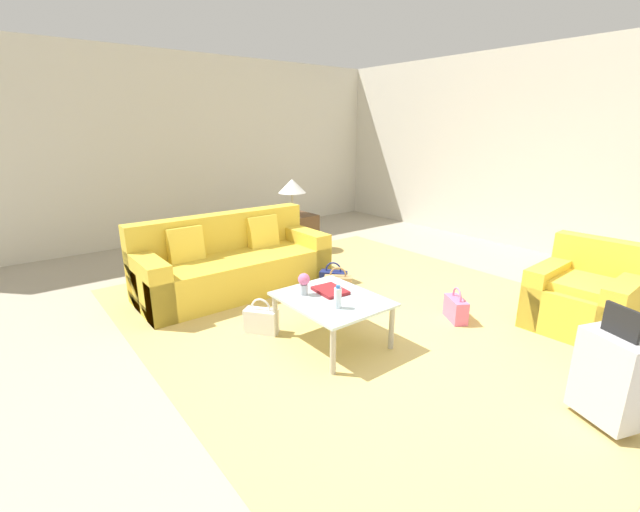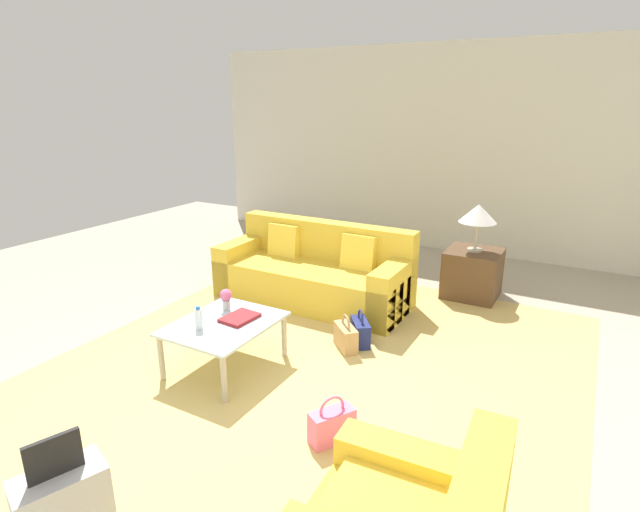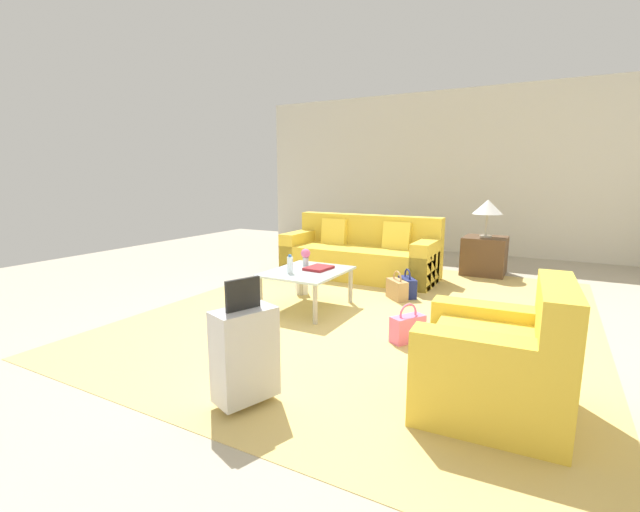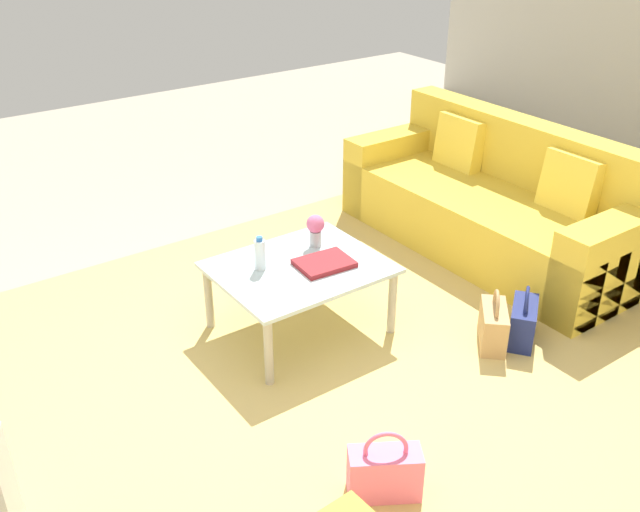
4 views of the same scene
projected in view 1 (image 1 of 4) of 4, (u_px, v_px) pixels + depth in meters
The scene contains 17 objects.
ground_plane at pixel (400, 342), 3.98m from camera, with size 12.00×12.00×0.00m, color #A89E89.
wall_back at pixel (604, 154), 5.92m from camera, with size 10.24×0.12×3.10m, color beige.
wall_left at pixel (182, 149), 7.34m from camera, with size 0.12×8.00×3.10m, color beige.
area_rug at pixel (370, 314), 4.55m from camera, with size 5.20×4.40×0.01m, color tan.
couch at pixel (231, 265), 5.19m from camera, with size 0.91×2.25×0.90m.
armchair at pixel (586, 299), 4.20m from camera, with size 0.91×0.91×0.86m.
coffee_table at pixel (332, 303), 3.87m from camera, with size 0.96×0.78×0.44m.
water_bottle at pixel (338, 298), 3.62m from camera, with size 0.06×0.06×0.20m.
coffee_table_book at pixel (330, 290), 3.99m from camera, with size 0.31×0.24×0.03m, color maroon.
flower_vase at pixel (304, 282), 3.90m from camera, with size 0.11×0.11×0.21m.
side_table at pixel (293, 232), 6.89m from camera, with size 0.62×0.62×0.57m, color #513823.
table_lamp at pixel (292, 187), 6.68m from camera, with size 0.44×0.44×0.56m.
suitcase_silver at pixel (610, 377), 2.78m from camera, with size 0.45×0.34×0.85m.
handbag_tan at pixel (338, 285), 5.03m from camera, with size 0.32×0.33×0.36m.
handbag_white at pixel (261, 320), 4.12m from camera, with size 0.34×0.31×0.36m.
handbag_navy at pixel (333, 280), 5.20m from camera, with size 0.34×0.30×0.36m.
handbag_pink at pixel (456, 309), 4.39m from camera, with size 0.35×0.29×0.36m.
Camera 1 is at (2.35, -2.79, 1.92)m, focal length 24.00 mm.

